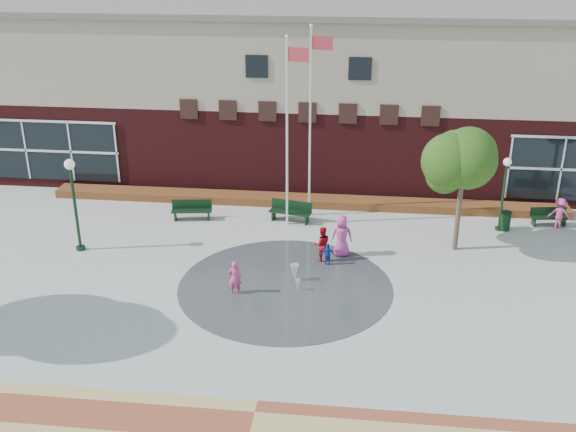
# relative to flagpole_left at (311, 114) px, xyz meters

# --- Properties ---
(ground) EXTENTS (120.00, 120.00, 0.00)m
(ground) POSITION_rel_flagpole_left_xyz_m (-0.36, -10.28, -5.07)
(ground) COLOR #666056
(ground) RESTS_ON ground
(plaza_concrete) EXTENTS (46.00, 18.00, 0.01)m
(plaza_concrete) POSITION_rel_flagpole_left_xyz_m (-0.36, -6.28, -5.07)
(plaza_concrete) COLOR #A8A8A0
(plaza_concrete) RESTS_ON ground
(splash_pad) EXTENTS (8.40, 8.40, 0.01)m
(splash_pad) POSITION_rel_flagpole_left_xyz_m (-0.36, -7.28, -5.07)
(splash_pad) COLOR #383A3D
(splash_pad) RESTS_ON ground
(library_building) EXTENTS (44.40, 10.40, 9.20)m
(library_building) POSITION_rel_flagpole_left_xyz_m (-0.36, 7.20, -0.43)
(library_building) COLOR #491315
(library_building) RESTS_ON ground
(flower_bed) EXTENTS (26.00, 1.20, 0.40)m
(flower_bed) POSITION_rel_flagpole_left_xyz_m (-0.36, 1.32, -5.07)
(flower_bed) COLOR #AA1217
(flower_bed) RESTS_ON ground
(flagpole_left) EXTENTS (1.05, 0.31, 9.11)m
(flagpole_left) POSITION_rel_flagpole_left_xyz_m (0.00, 0.00, 0.00)
(flagpole_left) COLOR white
(flagpole_left) RESTS_ON ground
(flagpole_right) EXTENTS (1.05, 0.37, 8.81)m
(flagpole_right) POSITION_rel_flagpole_left_xyz_m (-0.93, -1.23, -0.15)
(flagpole_right) COLOR white
(flagpole_right) RESTS_ON ground
(lamp_left) EXTENTS (0.44, 0.44, 4.17)m
(lamp_left) POSITION_rel_flagpole_left_xyz_m (-9.64, -5.01, -2.48)
(lamp_left) COLOR black
(lamp_left) RESTS_ON ground
(lamp_right) EXTENTS (0.37, 0.37, 3.54)m
(lamp_right) POSITION_rel_flagpole_left_xyz_m (8.89, -0.79, -2.88)
(lamp_right) COLOR black
(lamp_right) RESTS_ON ground
(bench_left) EXTENTS (1.97, 0.81, 0.96)m
(bench_left) POSITION_rel_flagpole_left_xyz_m (-5.61, -1.19, -4.76)
(bench_left) COLOR black
(bench_left) RESTS_ON ground
(bench_mid) EXTENTS (2.08, 0.96, 1.01)m
(bench_mid) POSITION_rel_flagpole_left_xyz_m (-0.87, -0.89, -4.75)
(bench_mid) COLOR black
(bench_mid) RESTS_ON ground
(bench_right) EXTENTS (1.77, 0.72, 0.87)m
(bench_right) POSITION_rel_flagpole_left_xyz_m (11.31, 0.04, -4.79)
(bench_right) COLOR black
(bench_right) RESTS_ON ground
(trash_can) EXTENTS (0.56, 0.56, 0.91)m
(trash_can) POSITION_rel_flagpole_left_xyz_m (9.14, -0.73, -4.61)
(trash_can) COLOR black
(trash_can) RESTS_ON ground
(tree_mid) EXTENTS (3.09, 3.09, 5.21)m
(tree_mid) POSITION_rel_flagpole_left_xyz_m (6.62, -3.10, -1.28)
(tree_mid) COLOR #45342C
(tree_mid) RESTS_ON ground
(water_jet_a) EXTENTS (0.36, 0.36, 0.70)m
(water_jet_a) POSITION_rel_flagpole_left_xyz_m (-0.05, -6.77, -5.07)
(water_jet_a) COLOR white
(water_jet_a) RESTS_ON ground
(water_jet_b) EXTENTS (0.20, 0.20, 0.46)m
(water_jet_b) POSITION_rel_flagpole_left_xyz_m (0.16, -7.56, -5.07)
(water_jet_b) COLOR white
(water_jet_b) RESTS_ON ground
(child_splash) EXTENTS (0.54, 0.39, 1.38)m
(child_splash) POSITION_rel_flagpole_left_xyz_m (-2.21, -8.03, -4.38)
(child_splash) COLOR #E74083
(child_splash) RESTS_ON ground
(adult_red) EXTENTS (0.90, 0.79, 1.56)m
(adult_red) POSITION_rel_flagpole_left_xyz_m (0.90, -4.87, -4.29)
(adult_red) COLOR #B40E18
(adult_red) RESTS_ON ground
(adult_pink) EXTENTS (0.96, 0.68, 1.85)m
(adult_pink) POSITION_rel_flagpole_left_xyz_m (1.71, -4.29, -4.15)
(adult_pink) COLOR #C74192
(adult_pink) RESTS_ON ground
(child_blue) EXTENTS (0.58, 0.24, 0.99)m
(child_blue) POSITION_rel_flagpole_left_xyz_m (1.18, -5.25, -4.58)
(child_blue) COLOR #1635B7
(child_blue) RESTS_ON ground
(person_bench) EXTENTS (1.06, 0.75, 1.49)m
(person_bench) POSITION_rel_flagpole_left_xyz_m (11.68, -0.22, -4.33)
(person_bench) COLOR #EA4692
(person_bench) RESTS_ON ground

